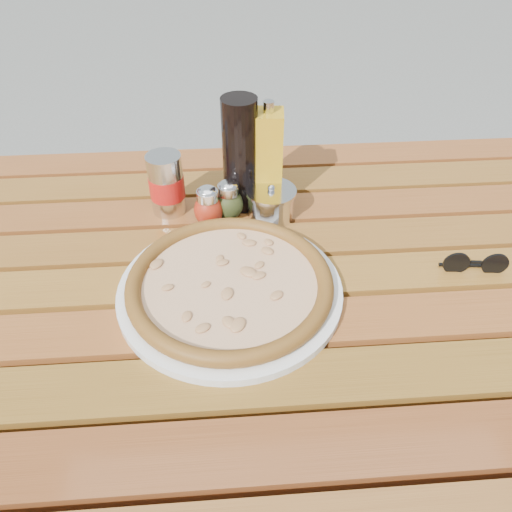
{
  "coord_description": "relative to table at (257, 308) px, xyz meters",
  "views": [
    {
      "loc": [
        -0.05,
        -0.61,
        1.32
      ],
      "look_at": [
        0.0,
        0.02,
        0.78
      ],
      "focal_mm": 35.0,
      "sensor_mm": 36.0,
      "label": 1
    }
  ],
  "objects": [
    {
      "name": "sunglasses",
      "position": [
        0.37,
        -0.01,
        0.09
      ],
      "size": [
        0.11,
        0.03,
        0.04
      ],
      "rotation": [
        0.0,
        0.0,
        -0.11
      ],
      "color": "black",
      "rests_on": "table"
    },
    {
      "name": "table",
      "position": [
        0.0,
        0.0,
        0.0
      ],
      "size": [
        1.4,
        0.9,
        0.75
      ],
      "color": "#33200B",
      "rests_on": "ground"
    },
    {
      "name": "pepper_shaker",
      "position": [
        -0.08,
        0.16,
        0.11
      ],
      "size": [
        0.07,
        0.07,
        0.08
      ],
      "rotation": [
        0.0,
        0.0,
        0.37
      ],
      "color": "#AC2A13",
      "rests_on": "table"
    },
    {
      "name": "parmesan_tin",
      "position": [
        0.04,
        0.17,
        0.11
      ],
      "size": [
        0.1,
        0.1,
        0.07
      ],
      "rotation": [
        0.0,
        0.0,
        0.04
      ],
      "color": "silver",
      "rests_on": "table"
    },
    {
      "name": "ground",
      "position": [
        0.0,
        0.0,
        -0.67
      ],
      "size": [
        60.0,
        60.0,
        0.0
      ],
      "primitive_type": "plane",
      "color": "#63635F",
      "rests_on": "ground"
    },
    {
      "name": "pizza",
      "position": [
        -0.05,
        -0.03,
        0.1
      ],
      "size": [
        0.34,
        0.34,
        0.03
      ],
      "rotation": [
        0.0,
        0.0,
        -0.03
      ],
      "color": "beige",
      "rests_on": "plate"
    },
    {
      "name": "dark_bottle",
      "position": [
        -0.02,
        0.22,
        0.19
      ],
      "size": [
        0.08,
        0.08,
        0.22
      ],
      "primitive_type": "cylinder",
      "rotation": [
        0.0,
        0.0,
        -0.32
      ],
      "color": "black",
      "rests_on": "table"
    },
    {
      "name": "plate",
      "position": [
        -0.05,
        -0.03,
        0.08
      ],
      "size": [
        0.43,
        0.43,
        0.01
      ],
      "primitive_type": "cylinder",
      "rotation": [
        0.0,
        0.0,
        -0.22
      ],
      "color": "white",
      "rests_on": "table"
    },
    {
      "name": "olive_oil_cruet",
      "position": [
        0.04,
        0.22,
        0.17
      ],
      "size": [
        0.06,
        0.06,
        0.21
      ],
      "rotation": [
        0.0,
        0.0,
        -0.1
      ],
      "color": "#BA8813",
      "rests_on": "table"
    },
    {
      "name": "oregano_shaker",
      "position": [
        -0.04,
        0.17,
        0.11
      ],
      "size": [
        0.07,
        0.07,
        0.08
      ],
      "rotation": [
        0.0,
        0.0,
        -0.26
      ],
      "color": "#383F19",
      "rests_on": "table"
    },
    {
      "name": "soda_can",
      "position": [
        -0.16,
        0.21,
        0.13
      ],
      "size": [
        0.08,
        0.08,
        0.12
      ],
      "rotation": [
        0.0,
        0.0,
        -0.26
      ],
      "color": "silver",
      "rests_on": "table"
    }
  ]
}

